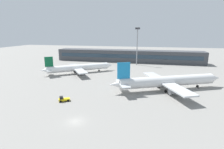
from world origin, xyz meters
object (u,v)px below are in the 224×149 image
baggage_tug_yellow (63,99)px  floodlight_tower_west (137,44)px  airplane_mid (79,68)px  airplane_near (168,81)px

baggage_tug_yellow → floodlight_tower_west: 75.85m
airplane_mid → floodlight_tower_west: (28.88, 32.73, 11.64)m
floodlight_tower_west → airplane_near: bearing=-71.8°
airplane_near → baggage_tug_yellow: 40.27m
airplane_near → baggage_tug_yellow: size_ratio=11.47×
airplane_near → floodlight_tower_west: bearing=108.2°
airplane_mid → baggage_tug_yellow: size_ratio=8.90×
airplane_near → baggage_tug_yellow: (-34.73, -20.19, -2.78)m
floodlight_tower_west → airplane_mid: bearing=-131.4°
airplane_near → floodlight_tower_west: size_ratio=1.74×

